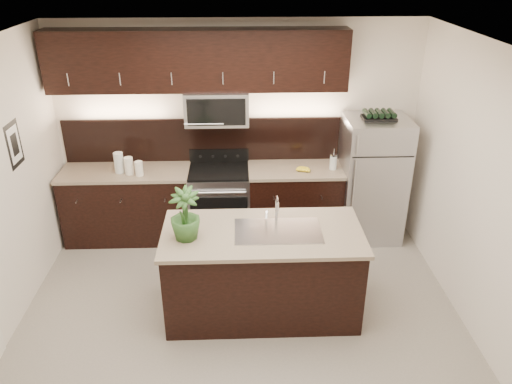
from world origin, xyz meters
TOP-DOWN VIEW (x-y plane):
  - ground at (0.00, 0.00)m, footprint 4.50×4.50m
  - room_walls at (-0.11, -0.04)m, footprint 4.52×4.02m
  - counter_run at (-0.46, 1.69)m, footprint 3.51×0.65m
  - upper_fixtures at (-0.43, 1.84)m, footprint 3.49×0.40m
  - island at (0.22, 0.15)m, footprint 1.96×0.96m
  - sink_faucet at (0.37, 0.16)m, footprint 0.84×0.50m
  - refrigerator at (1.68, 1.63)m, footprint 0.77×0.69m
  - wine_rack at (1.68, 1.63)m, footprint 0.39×0.24m
  - plant at (-0.51, 0.06)m, footprint 0.32×0.32m
  - canisters at (-1.36, 1.60)m, footprint 0.36×0.21m
  - french_press at (1.17, 1.64)m, footprint 0.09×0.09m
  - bananas at (0.75, 1.61)m, footprint 0.21×0.19m

SIDE VIEW (x-z plane):
  - ground at x=0.00m, z-range 0.00..0.00m
  - counter_run at x=-0.46m, z-range 0.00..0.94m
  - island at x=0.22m, z-range 0.00..0.94m
  - refrigerator at x=1.68m, z-range 0.00..1.59m
  - sink_faucet at x=0.37m, z-range 0.81..1.10m
  - bananas at x=0.75m, z-range 0.94..1.00m
  - french_press at x=1.17m, z-range 0.91..1.17m
  - canisters at x=-1.36m, z-range 0.93..1.18m
  - plant at x=-0.51m, z-range 0.94..1.45m
  - wine_rack at x=1.68m, z-range 1.58..1.68m
  - room_walls at x=-0.11m, z-range 0.34..3.05m
  - upper_fixtures at x=-0.43m, z-range 1.31..2.97m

